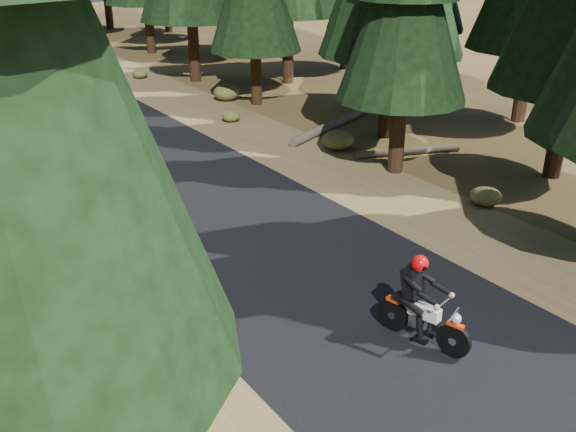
# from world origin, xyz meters

# --- Properties ---
(ground) EXTENTS (120.00, 120.00, 0.00)m
(ground) POSITION_xyz_m (0.00, 0.00, 0.00)
(ground) COLOR #4C351B
(ground) RESTS_ON ground
(road) EXTENTS (6.00, 100.00, 0.01)m
(road) POSITION_xyz_m (0.00, 5.00, 0.01)
(road) COLOR black
(road) RESTS_ON ground
(shoulder_l) EXTENTS (3.20, 100.00, 0.01)m
(shoulder_l) POSITION_xyz_m (-4.60, 5.00, 0.00)
(shoulder_l) COLOR brown
(shoulder_l) RESTS_ON ground
(shoulder_r) EXTENTS (3.20, 100.00, 0.01)m
(shoulder_r) POSITION_xyz_m (4.60, 5.00, 0.00)
(shoulder_r) COLOR brown
(shoulder_r) RESTS_ON ground
(log_near) EXTENTS (5.12, 2.38, 0.32)m
(log_near) POSITION_xyz_m (7.30, 9.26, 0.16)
(log_near) COLOR #4C4233
(log_near) RESTS_ON ground
(log_far) EXTENTS (3.44, 1.54, 0.24)m
(log_far) POSITION_xyz_m (7.53, 5.41, 0.12)
(log_far) COLOR #4C4233
(log_far) RESTS_ON ground
(understory_shrubs) EXTENTS (15.10, 32.53, 0.68)m
(understory_shrubs) POSITION_xyz_m (1.60, 8.04, 0.28)
(understory_shrubs) COLOR #474C1E
(understory_shrubs) RESTS_ON ground
(rider_lead) EXTENTS (1.02, 1.99, 1.70)m
(rider_lead) POSITION_xyz_m (0.20, -2.47, 0.57)
(rider_lead) COLOR silver
(rider_lead) RESTS_ON road
(rider_follow) EXTENTS (0.91, 1.69, 1.44)m
(rider_follow) POSITION_xyz_m (-2.26, 4.80, 0.49)
(rider_follow) COLOR #9A1C0A
(rider_follow) RESTS_ON road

